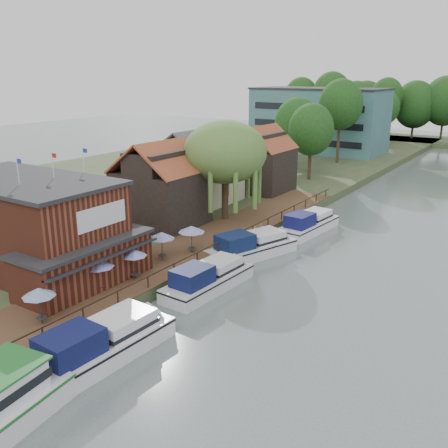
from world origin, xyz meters
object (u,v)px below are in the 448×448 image
Objects in this scene: umbrella_3 at (162,246)px; cruiser_0 at (101,339)px; cottage_a at (161,184)px; cruiser_1 at (208,275)px; cruiser_3 at (309,221)px; swan at (3,387)px; cottage_b at (196,166)px; umbrella_1 at (99,275)px; umbrella_2 at (134,264)px; umbrella_0 at (40,306)px; willow at (225,171)px; cottage_c at (262,159)px; cruiser_2 at (252,244)px; hotel_block at (319,120)px; pub at (43,228)px; umbrella_4 at (192,239)px.

cruiser_0 is (5.76, -12.24, -0.97)m from umbrella_3.
cottage_a is 15.57m from cruiser_1.
cruiser_1 reaches higher than cruiser_3.
cruiser_0 is 5.48m from swan.
cottage_b is at bearing 110.97° from swan.
cruiser_3 is at bearing 77.61° from umbrella_1.
umbrella_2 reaches higher than cruiser_1.
umbrella_1 reaches higher than swan.
cruiser_0 is 1.10× the size of cruiser_1.
swan is (2.66, -4.55, -2.07)m from umbrella_0.
umbrella_0 is at bearing -82.58° from willow.
cruiser_1 is at bearing 70.08° from umbrella_0.
cottage_b is 4.04× the size of umbrella_0.
umbrella_1 is 7.26m from umbrella_3.
cottage_c is at bearing 86.99° from cottage_a.
cottage_c reaches higher than umbrella_3.
cottage_b is 0.98× the size of cruiser_3.
cruiser_2 is (-1.42, 19.46, -0.09)m from cruiser_0.
cruiser_1 is at bearing -68.30° from cottage_c.
umbrella_0 is at bearing -107.05° from cruiser_1.
umbrella_1 and umbrella_3 have the same top height.
willow is (11.50, -51.00, -0.94)m from hotel_block.
cruiser_2 reaches higher than cruiser_3.
pub is 45.45× the size of swan.
umbrella_2 is 9.38m from cruiser_0.
cruiser_0 is (11.62, -39.30, -3.93)m from cottage_c.
umbrella_1 is 0.23× the size of cruiser_2.
cruiser_0 is (5.41, -4.99, -0.97)m from umbrella_1.
umbrella_2 is 12.03m from cruiser_2.
willow reaches higher than umbrella_2.
umbrella_2 is 7.02m from umbrella_4.
umbrella_2 is at bearing -88.11° from cruiser_2.
cottage_a is 10.99m from umbrella_3.
umbrella_4 reaches higher than cruiser_1.
umbrella_4 is 0.23× the size of cruiser_2.
cruiser_2 is at bearing 58.93° from umbrella_3.
cottage_a reaches higher than umbrella_0.
cottage_a is 14.88m from umbrella_2.
umbrella_3 reaches higher than cruiser_0.
cottage_a is at bearing 145.98° from umbrella_4.
cottage_b is 0.92× the size of willow.
umbrella_2 is at bearing -77.77° from cottage_c.
willow is at bearing -75.96° from cottage_c.
umbrella_1 is (10.22, -25.31, -2.96)m from cottage_b.
umbrella_1 is at bearing -79.73° from cottage_c.
hotel_block is at bearing 102.21° from umbrella_2.
pub is 2.08× the size of cottage_b.
cottage_a and cottage_c have the same top height.
hotel_block is 2.65× the size of cottage_b.
umbrella_3 is at bearing -61.36° from cottage_b.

